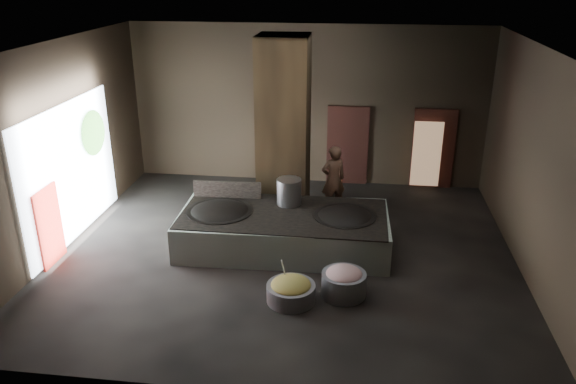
# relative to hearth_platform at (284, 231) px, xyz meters

# --- Properties ---
(floor) EXTENTS (10.00, 9.00, 0.10)m
(floor) POSITION_rel_hearth_platform_xyz_m (0.08, -0.23, -0.45)
(floor) COLOR black
(floor) RESTS_ON ground
(ceiling) EXTENTS (10.00, 9.00, 0.10)m
(ceiling) POSITION_rel_hearth_platform_xyz_m (0.08, -0.23, 4.15)
(ceiling) COLOR black
(ceiling) RESTS_ON back_wall
(back_wall) EXTENTS (10.00, 0.10, 4.50)m
(back_wall) POSITION_rel_hearth_platform_xyz_m (0.08, 4.32, 1.85)
(back_wall) COLOR black
(back_wall) RESTS_ON ground
(front_wall) EXTENTS (10.00, 0.10, 4.50)m
(front_wall) POSITION_rel_hearth_platform_xyz_m (0.08, -4.78, 1.85)
(front_wall) COLOR black
(front_wall) RESTS_ON ground
(left_wall) EXTENTS (0.10, 9.00, 4.50)m
(left_wall) POSITION_rel_hearth_platform_xyz_m (-4.97, -0.23, 1.85)
(left_wall) COLOR black
(left_wall) RESTS_ON ground
(right_wall) EXTENTS (0.10, 9.00, 4.50)m
(right_wall) POSITION_rel_hearth_platform_xyz_m (5.13, -0.23, 1.85)
(right_wall) COLOR black
(right_wall) RESTS_ON ground
(pillar) EXTENTS (1.20, 1.20, 4.50)m
(pillar) POSITION_rel_hearth_platform_xyz_m (-0.22, 1.67, 1.85)
(pillar) COLOR black
(pillar) RESTS_ON ground
(hearth_platform) EXTENTS (4.70, 2.34, 0.81)m
(hearth_platform) POSITION_rel_hearth_platform_xyz_m (0.00, 0.00, 0.00)
(hearth_platform) COLOR silver
(hearth_platform) RESTS_ON ground
(platform_cap) EXTENTS (4.54, 2.18, 0.03)m
(platform_cap) POSITION_rel_hearth_platform_xyz_m (0.00, 0.00, 0.41)
(platform_cap) COLOR black
(platform_cap) RESTS_ON hearth_platform
(wok_left) EXTENTS (1.46, 1.46, 0.40)m
(wok_left) POSITION_rel_hearth_platform_xyz_m (-1.45, -0.05, 0.35)
(wok_left) COLOR black
(wok_left) RESTS_ON hearth_platform
(wok_left_rim) EXTENTS (1.49, 1.49, 0.05)m
(wok_left_rim) POSITION_rel_hearth_platform_xyz_m (-1.45, -0.05, 0.42)
(wok_left_rim) COLOR black
(wok_left_rim) RESTS_ON hearth_platform
(wok_right) EXTENTS (1.36, 1.36, 0.38)m
(wok_right) POSITION_rel_hearth_platform_xyz_m (1.35, 0.05, 0.35)
(wok_right) COLOR black
(wok_right) RESTS_ON hearth_platform
(wok_right_rim) EXTENTS (1.39, 1.39, 0.05)m
(wok_right_rim) POSITION_rel_hearth_platform_xyz_m (1.35, 0.05, 0.42)
(wok_right_rim) COLOR black
(wok_right_rim) RESTS_ON hearth_platform
(stock_pot) EXTENTS (0.57, 0.57, 0.61)m
(stock_pot) POSITION_rel_hearth_platform_xyz_m (0.05, 0.55, 0.73)
(stock_pot) COLOR #A0A3A7
(stock_pot) RESTS_ON hearth_platform
(splash_guard) EXTENTS (1.62, 0.10, 0.40)m
(splash_guard) POSITION_rel_hearth_platform_xyz_m (-1.45, 0.75, 0.63)
(splash_guard) COLOR black
(splash_guard) RESTS_ON hearth_platform
(cook) EXTENTS (0.76, 0.66, 1.77)m
(cook) POSITION_rel_hearth_platform_xyz_m (0.99, 2.10, 0.48)
(cook) COLOR brown
(cook) RESTS_ON ground
(veg_basin) EXTENTS (1.15, 1.15, 0.34)m
(veg_basin) POSITION_rel_hearth_platform_xyz_m (0.43, -2.18, -0.23)
(veg_basin) COLOR slate
(veg_basin) RESTS_ON ground
(veg_fill) EXTENTS (0.77, 0.77, 0.24)m
(veg_fill) POSITION_rel_hearth_platform_xyz_m (0.43, -2.18, -0.05)
(veg_fill) COLOR olive
(veg_fill) RESTS_ON veg_basin
(ladle) EXTENTS (0.09, 0.37, 0.66)m
(ladle) POSITION_rel_hearth_platform_xyz_m (0.28, -2.03, 0.15)
(ladle) COLOR #A0A3A7
(ladle) RESTS_ON veg_basin
(meat_basin) EXTENTS (1.10, 1.10, 0.47)m
(meat_basin) POSITION_rel_hearth_platform_xyz_m (1.42, -1.84, -0.17)
(meat_basin) COLOR slate
(meat_basin) RESTS_ON ground
(meat_fill) EXTENTS (0.72, 0.72, 0.27)m
(meat_fill) POSITION_rel_hearth_platform_xyz_m (1.42, -1.84, 0.05)
(meat_fill) COLOR #A66468
(meat_fill) RESTS_ON meat_basin
(doorway_near) EXTENTS (1.18, 0.08, 2.38)m
(doorway_near) POSITION_rel_hearth_platform_xyz_m (1.28, 4.22, 0.70)
(doorway_near) COLOR black
(doorway_near) RESTS_ON ground
(doorway_near_glow) EXTENTS (0.74, 0.04, 1.76)m
(doorway_near_glow) POSITION_rel_hearth_platform_xyz_m (1.37, 4.23, 0.65)
(doorway_near_glow) COLOR #8C6647
(doorway_near_glow) RESTS_ON ground
(doorway_far) EXTENTS (1.18, 0.08, 2.38)m
(doorway_far) POSITION_rel_hearth_platform_xyz_m (3.68, 4.22, 0.70)
(doorway_far) COLOR black
(doorway_far) RESTS_ON ground
(doorway_far_glow) EXTENTS (0.79, 0.04, 1.86)m
(doorway_far_glow) POSITION_rel_hearth_platform_xyz_m (3.49, 3.98, 0.65)
(doorway_far_glow) COLOR #8C6647
(doorway_far_glow) RESTS_ON ground
(left_opening) EXTENTS (0.04, 4.20, 3.10)m
(left_opening) POSITION_rel_hearth_platform_xyz_m (-4.87, -0.03, 1.20)
(left_opening) COLOR white
(left_opening) RESTS_ON ground
(pavilion_sliver) EXTENTS (0.05, 0.90, 1.70)m
(pavilion_sliver) POSITION_rel_hearth_platform_xyz_m (-4.80, -1.33, 0.45)
(pavilion_sliver) COLOR maroon
(pavilion_sliver) RESTS_ON ground
(tree_silhouette) EXTENTS (0.28, 1.10, 1.10)m
(tree_silhouette) POSITION_rel_hearth_platform_xyz_m (-4.77, 1.07, 1.80)
(tree_silhouette) COLOR #194714
(tree_silhouette) RESTS_ON left_opening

